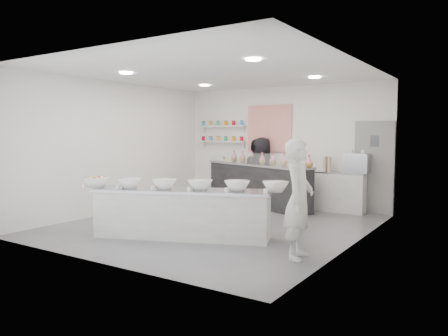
% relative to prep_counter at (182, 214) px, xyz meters
% --- Properties ---
extents(floor, '(6.00, 6.00, 0.00)m').
position_rel_prep_counter_xyz_m(floor, '(-0.10, 1.18, -0.43)').
color(floor, '#515156').
rests_on(floor, ground).
extents(ceiling, '(6.00, 6.00, 0.00)m').
position_rel_prep_counter_xyz_m(ceiling, '(-0.10, 1.18, 2.57)').
color(ceiling, white).
rests_on(ceiling, floor).
extents(back_wall, '(5.50, 0.00, 5.50)m').
position_rel_prep_counter_xyz_m(back_wall, '(-0.10, 4.18, 1.07)').
color(back_wall, white).
rests_on(back_wall, floor).
extents(left_wall, '(0.00, 6.00, 6.00)m').
position_rel_prep_counter_xyz_m(left_wall, '(-2.85, 1.18, 1.07)').
color(left_wall, white).
rests_on(left_wall, floor).
extents(right_wall, '(0.00, 6.00, 6.00)m').
position_rel_prep_counter_xyz_m(right_wall, '(2.65, 1.18, 1.07)').
color(right_wall, white).
rests_on(right_wall, floor).
extents(back_door, '(0.88, 0.04, 2.10)m').
position_rel_prep_counter_xyz_m(back_door, '(2.20, 4.15, 0.62)').
color(back_door, gray).
rests_on(back_door, floor).
extents(pattern_panel, '(1.25, 0.03, 1.20)m').
position_rel_prep_counter_xyz_m(pattern_panel, '(-0.45, 4.16, 1.52)').
color(pattern_panel, red).
rests_on(pattern_panel, back_wall).
extents(jar_shelf_lower, '(1.45, 0.22, 0.04)m').
position_rel_prep_counter_xyz_m(jar_shelf_lower, '(-1.85, 4.08, 1.17)').
color(jar_shelf_lower, silver).
rests_on(jar_shelf_lower, back_wall).
extents(jar_shelf_upper, '(1.45, 0.22, 0.04)m').
position_rel_prep_counter_xyz_m(jar_shelf_upper, '(-1.85, 4.08, 1.59)').
color(jar_shelf_upper, silver).
rests_on(jar_shelf_upper, back_wall).
extents(preserve_jars, '(1.45, 0.10, 0.56)m').
position_rel_prep_counter_xyz_m(preserve_jars, '(-1.85, 4.06, 1.45)').
color(preserve_jars, red).
rests_on(preserve_jars, jar_shelf_lower).
extents(downlight_0, '(0.24, 0.24, 0.02)m').
position_rel_prep_counter_xyz_m(downlight_0, '(-1.50, 0.18, 2.55)').
color(downlight_0, white).
rests_on(downlight_0, ceiling).
extents(downlight_1, '(0.24, 0.24, 0.02)m').
position_rel_prep_counter_xyz_m(downlight_1, '(1.30, 0.18, 2.55)').
color(downlight_1, white).
rests_on(downlight_1, ceiling).
extents(downlight_2, '(0.24, 0.24, 0.02)m').
position_rel_prep_counter_xyz_m(downlight_2, '(-1.50, 2.78, 2.55)').
color(downlight_2, white).
rests_on(downlight_2, ceiling).
extents(downlight_3, '(0.24, 0.24, 0.02)m').
position_rel_prep_counter_xyz_m(downlight_3, '(1.30, 2.78, 2.55)').
color(downlight_3, white).
rests_on(downlight_3, ceiling).
extents(prep_counter, '(3.17, 1.80, 0.85)m').
position_rel_prep_counter_xyz_m(prep_counter, '(0.00, 0.00, 0.00)').
color(prep_counter, '#BBBBB6').
rests_on(prep_counter, floor).
extents(back_bar, '(3.42, 1.89, 1.06)m').
position_rel_prep_counter_xyz_m(back_bar, '(-0.55, 3.72, 0.11)').
color(back_bar, black).
rests_on(back_bar, floor).
extents(sneeze_guard, '(3.14, 1.31, 0.29)m').
position_rel_prep_counter_xyz_m(sneeze_guard, '(-0.67, 3.44, 0.78)').
color(sneeze_guard, white).
rests_on(sneeze_guard, back_bar).
extents(espresso_ledge, '(1.25, 0.40, 0.93)m').
position_rel_prep_counter_xyz_m(espresso_ledge, '(1.45, 3.96, 0.04)').
color(espresso_ledge, '#BBBBB6').
rests_on(espresso_ledge, floor).
extents(espresso_machine, '(0.56, 0.39, 0.43)m').
position_rel_prep_counter_xyz_m(espresso_machine, '(1.87, 3.96, 0.72)').
color(espresso_machine, '#93969E').
rests_on(espresso_machine, espresso_ledge).
extents(cup_stacks, '(0.24, 0.24, 0.36)m').
position_rel_prep_counter_xyz_m(cup_stacks, '(1.20, 3.96, 0.68)').
color(cup_stacks, '#9C9070').
rests_on(cup_stacks, espresso_ledge).
extents(prep_bowls, '(3.64, 1.85, 0.18)m').
position_rel_prep_counter_xyz_m(prep_bowls, '(0.00, 0.00, 0.51)').
color(prep_bowls, white).
rests_on(prep_bowls, prep_counter).
extents(label_cards, '(3.31, 0.04, 0.07)m').
position_rel_prep_counter_xyz_m(label_cards, '(-0.20, -0.50, 0.46)').
color(label_cards, white).
rests_on(label_cards, prep_counter).
extents(cookie_bags, '(3.54, 1.59, 0.29)m').
position_rel_prep_counter_xyz_m(cookie_bags, '(-0.55, 3.72, 0.78)').
color(cookie_bags, '#CA6290').
rests_on(cookie_bags, back_bar).
extents(woman_prep, '(0.52, 0.70, 1.74)m').
position_rel_prep_counter_xyz_m(woman_prep, '(2.21, -0.07, 0.44)').
color(woman_prep, silver).
rests_on(woman_prep, floor).
extents(staff_left, '(0.95, 0.83, 1.67)m').
position_rel_prep_counter_xyz_m(staff_left, '(-0.74, 3.97, 0.41)').
color(staff_left, black).
rests_on(staff_left, floor).
extents(staff_right, '(0.91, 0.65, 1.73)m').
position_rel_prep_counter_xyz_m(staff_right, '(-0.55, 3.97, 0.44)').
color(staff_right, black).
rests_on(staff_right, floor).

